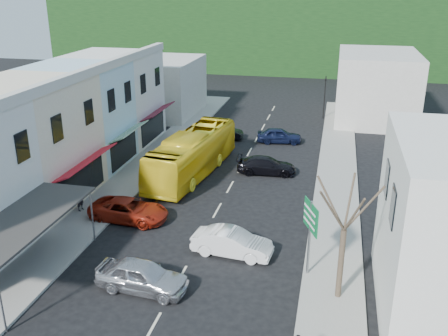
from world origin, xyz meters
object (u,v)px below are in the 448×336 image
(street_tree, at_px, (344,230))
(traffic_signal, at_px, (325,97))
(direction_sign, at_px, (309,239))
(car_silver, at_px, (142,277))
(bus, at_px, (193,155))
(car_red, at_px, (129,210))
(pedestrian_left, at_px, (80,198))
(car_white, at_px, (232,243))

(street_tree, relative_size, traffic_signal, 1.58)
(traffic_signal, bearing_deg, direction_sign, 113.20)
(traffic_signal, bearing_deg, car_silver, 100.49)
(bus, xyz_separation_m, direction_sign, (9.53, -12.24, 0.51))
(bus, height_order, car_silver, bus)
(car_red, distance_m, pedestrian_left, 3.50)
(pedestrian_left, bearing_deg, direction_sign, -95.82)
(direction_sign, bearing_deg, bus, 104.76)
(pedestrian_left, bearing_deg, car_red, -85.54)
(street_tree, bearing_deg, bus, 128.56)
(car_white, bearing_deg, direction_sign, -100.23)
(bus, height_order, pedestrian_left, bus)
(direction_sign, bearing_deg, car_silver, 178.27)
(bus, xyz_separation_m, traffic_signal, (9.13, 18.93, 0.73))
(direction_sign, distance_m, street_tree, 2.73)
(car_white, bearing_deg, car_red, 75.00)
(car_silver, xyz_separation_m, traffic_signal, (7.24, 34.18, 1.58))
(car_silver, bearing_deg, direction_sign, -63.43)
(car_red, xyz_separation_m, street_tree, (12.75, -5.49, 2.90))
(street_tree, bearing_deg, pedestrian_left, 160.23)
(direction_sign, height_order, street_tree, street_tree)
(pedestrian_left, distance_m, traffic_signal, 30.56)
(bus, height_order, car_red, bus)
(direction_sign, relative_size, street_tree, 0.57)
(traffic_signal, bearing_deg, car_white, 105.39)
(car_white, distance_m, pedestrian_left, 10.98)
(bus, height_order, car_white, bus)
(car_silver, bearing_deg, pedestrian_left, 49.54)
(bus, bearing_deg, traffic_signal, 71.42)
(direction_sign, xyz_separation_m, traffic_signal, (-0.41, 31.18, 0.23))
(car_silver, relative_size, traffic_signal, 0.96)
(car_silver, bearing_deg, bus, 12.21)
(pedestrian_left, bearing_deg, car_silver, -125.52)
(pedestrian_left, height_order, street_tree, street_tree)
(car_red, height_order, traffic_signal, traffic_signal)
(car_silver, height_order, pedestrian_left, pedestrian_left)
(car_silver, bearing_deg, traffic_signal, -6.80)
(street_tree, distance_m, traffic_signal, 32.91)
(car_red, relative_size, street_tree, 0.64)
(car_white, xyz_separation_m, pedestrian_left, (-10.56, 3.01, 0.30))
(car_white, xyz_separation_m, direction_sign, (4.12, -1.17, 1.36))
(traffic_signal, bearing_deg, pedestrian_left, 84.58)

